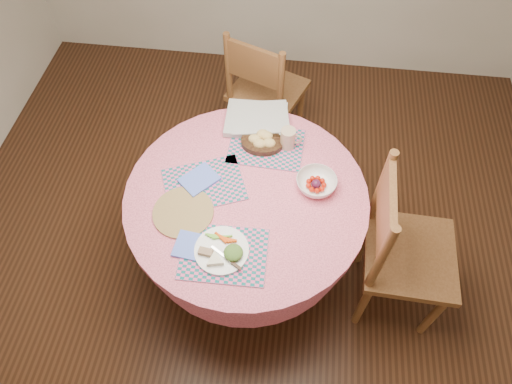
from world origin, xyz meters
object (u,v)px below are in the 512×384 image
Objects in this scene: latte_mug at (288,138)px; wicker_trivet at (183,212)px; bread_bowl at (262,141)px; fruit_bowl at (316,183)px; dining_table at (247,215)px; dinner_plate at (223,251)px; chair_back at (264,90)px; chair_right at (400,249)px.

wicker_trivet is at bearing -133.89° from latte_mug.
fruit_bowl is at bearing -38.90° from bread_bowl.
dining_table is 0.41m from dinner_plate.
chair_back reaches higher than latte_mug.
chair_right is 0.93m from dinner_plate.
wicker_trivet is 2.51× the size of latte_mug.
latte_mug is at bearing 62.16° from dining_table.
wicker_trivet reaches higher than dining_table.
latte_mug is at bearing 70.53° from dinner_plate.
chair_back is at bearing 77.21° from wicker_trivet.
dinner_plate is 2.12× the size of latte_mug.
chair_back is 0.78m from latte_mug.
wicker_trivet is (-0.27, -1.18, 0.24)m from chair_back.
dinner_plate is 0.73m from latte_mug.
bread_bowl reaches higher than fruit_bowl.
chair_right reaches higher than chair_back.
chair_back is at bearing 38.32° from chair_right.
chair_right is at bearing -35.39° from latte_mug.
bread_bowl reaches higher than dinner_plate.
wicker_trivet is (-1.10, -0.04, 0.20)m from chair_right.
chair_right is at bearing 2.21° from wicker_trivet.
wicker_trivet is 0.30m from dinner_plate.
fruit_bowl is (-0.47, 0.20, 0.23)m from chair_right.
bread_bowl is 0.14m from latte_mug.
chair_right is 1.08× the size of chair_back.
fruit_bowl is (0.30, -0.24, -0.01)m from bread_bowl.
bread_bowl is (0.10, 0.68, 0.01)m from dinner_plate.
chair_back is 0.75m from bread_bowl.
dinner_plate is 1.10× the size of bread_bowl.
bread_bowl is at bearing 62.18° from chair_right.
bread_bowl is (-0.77, 0.44, 0.23)m from chair_right.
fruit_bowl is (0.64, 0.24, 0.03)m from wicker_trivet.
fruit_bowl reaches higher than dining_table.
latte_mug is 0.51× the size of fruit_bowl.
chair_back is (-0.84, 1.13, -0.04)m from chair_right.
bread_bowl is 0.98× the size of fruit_bowl.
chair_right is 0.82m from latte_mug.
chair_right reaches higher than wicker_trivet.
dining_table is at bearing -97.14° from bread_bowl.
bread_bowl is 0.39m from fruit_bowl.
chair_right is 4.19× the size of dinner_plate.
chair_right is at bearing -22.75° from fruit_bowl.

